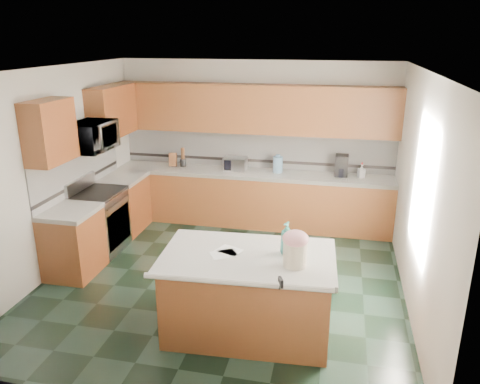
% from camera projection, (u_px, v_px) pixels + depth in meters
% --- Properties ---
extents(floor, '(4.60, 4.60, 0.00)m').
position_uv_depth(floor, '(223.00, 279.00, 6.19)').
color(floor, black).
rests_on(floor, ground).
extents(ceiling, '(4.60, 4.60, 0.00)m').
position_uv_depth(ceiling, '(221.00, 70.00, 5.33)').
color(ceiling, white).
rests_on(ceiling, ground).
extents(wall_back, '(4.60, 0.04, 2.70)m').
position_uv_depth(wall_back, '(256.00, 142.00, 7.91)').
color(wall_back, silver).
rests_on(wall_back, ground).
extents(wall_front, '(4.60, 0.04, 2.70)m').
position_uv_depth(wall_front, '(148.00, 270.00, 3.61)').
color(wall_front, silver).
rests_on(wall_front, ground).
extents(wall_left, '(0.04, 4.60, 2.70)m').
position_uv_depth(wall_left, '(53.00, 171.00, 6.22)').
color(wall_left, silver).
rests_on(wall_left, ground).
extents(wall_right, '(0.04, 4.60, 2.70)m').
position_uv_depth(wall_right, '(420.00, 195.00, 5.30)').
color(wall_right, silver).
rests_on(wall_right, ground).
extents(back_base_cab, '(4.60, 0.60, 0.86)m').
position_uv_depth(back_base_cab, '(252.00, 200.00, 7.91)').
color(back_base_cab, '#57250F').
rests_on(back_base_cab, ground).
extents(back_countertop, '(4.60, 0.64, 0.06)m').
position_uv_depth(back_countertop, '(252.00, 174.00, 7.76)').
color(back_countertop, white).
rests_on(back_countertop, back_base_cab).
extents(back_upper_cab, '(4.60, 0.33, 0.78)m').
position_uv_depth(back_upper_cab, '(254.00, 109.00, 7.55)').
color(back_upper_cab, '#57250F').
rests_on(back_upper_cab, wall_back).
extents(back_backsplash, '(4.60, 0.02, 0.63)m').
position_uv_depth(back_backsplash, '(255.00, 149.00, 7.92)').
color(back_backsplash, silver).
rests_on(back_backsplash, back_countertop).
extents(back_accent_band, '(4.60, 0.01, 0.05)m').
position_uv_depth(back_accent_band, '(255.00, 161.00, 7.97)').
color(back_accent_band, black).
rests_on(back_accent_band, back_countertop).
extents(left_base_cab_rear, '(0.60, 0.82, 0.86)m').
position_uv_depth(left_base_cab_rear, '(124.00, 205.00, 7.65)').
color(left_base_cab_rear, '#57250F').
rests_on(left_base_cab_rear, ground).
extents(left_counter_rear, '(0.64, 0.82, 0.06)m').
position_uv_depth(left_counter_rear, '(122.00, 178.00, 7.50)').
color(left_counter_rear, white).
rests_on(left_counter_rear, left_base_cab_rear).
extents(left_base_cab_front, '(0.60, 0.72, 0.86)m').
position_uv_depth(left_base_cab_front, '(73.00, 244.00, 6.23)').
color(left_base_cab_front, '#57250F').
rests_on(left_base_cab_front, ground).
extents(left_counter_front, '(0.64, 0.72, 0.06)m').
position_uv_depth(left_counter_front, '(69.00, 212.00, 6.09)').
color(left_counter_front, white).
rests_on(left_counter_front, left_base_cab_front).
extents(left_backsplash, '(0.02, 2.30, 0.63)m').
position_uv_depth(left_backsplash, '(79.00, 169.00, 6.76)').
color(left_backsplash, silver).
rests_on(left_backsplash, wall_left).
extents(left_accent_band, '(0.01, 2.30, 0.05)m').
position_uv_depth(left_accent_band, '(80.00, 182.00, 6.83)').
color(left_accent_band, black).
rests_on(left_accent_band, wall_left).
extents(left_upper_cab_rear, '(0.33, 1.09, 0.78)m').
position_uv_depth(left_upper_cab_rear, '(112.00, 111.00, 7.32)').
color(left_upper_cab_rear, '#57250F').
rests_on(left_upper_cab_rear, wall_left).
extents(left_upper_cab_front, '(0.33, 0.72, 0.78)m').
position_uv_depth(left_upper_cab_front, '(50.00, 132.00, 5.78)').
color(left_upper_cab_front, '#57250F').
rests_on(left_upper_cab_front, wall_left).
extents(range_body, '(0.60, 0.76, 0.88)m').
position_uv_depth(range_body, '(100.00, 223.00, 6.91)').
color(range_body, '#B7B7BC').
rests_on(range_body, ground).
extents(range_oven_door, '(0.02, 0.68, 0.55)m').
position_uv_depth(range_oven_door, '(119.00, 227.00, 6.87)').
color(range_oven_door, black).
rests_on(range_oven_door, range_body).
extents(range_cooktop, '(0.62, 0.78, 0.04)m').
position_uv_depth(range_cooktop, '(97.00, 193.00, 6.77)').
color(range_cooktop, black).
rests_on(range_cooktop, range_body).
extents(range_handle, '(0.02, 0.66, 0.02)m').
position_uv_depth(range_handle, '(118.00, 203.00, 6.74)').
color(range_handle, '#B7B7BC').
rests_on(range_handle, range_body).
extents(range_backguard, '(0.06, 0.76, 0.18)m').
position_uv_depth(range_backguard, '(80.00, 184.00, 6.78)').
color(range_backguard, '#B7B7BC').
rests_on(range_backguard, range_body).
extents(microwave, '(0.50, 0.73, 0.41)m').
position_uv_depth(microwave, '(91.00, 137.00, 6.50)').
color(microwave, '#B7B7BC').
rests_on(microwave, wall_left).
extents(island_base, '(1.74, 1.06, 0.86)m').
position_uv_depth(island_base, '(248.00, 296.00, 4.99)').
color(island_base, '#57250F').
rests_on(island_base, ground).
extents(island_top, '(1.85, 1.17, 0.06)m').
position_uv_depth(island_top, '(248.00, 257.00, 4.84)').
color(island_top, white).
rests_on(island_top, island_base).
extents(island_bullnose, '(1.79, 0.16, 0.06)m').
position_uv_depth(island_bullnose, '(237.00, 282.00, 4.35)').
color(island_bullnose, white).
rests_on(island_bullnose, island_base).
extents(treat_jar, '(0.30, 0.30, 0.25)m').
position_uv_depth(treat_jar, '(295.00, 254.00, 4.57)').
color(treat_jar, beige).
rests_on(treat_jar, island_top).
extents(treat_jar_lid, '(0.26, 0.26, 0.16)m').
position_uv_depth(treat_jar_lid, '(296.00, 239.00, 4.52)').
color(treat_jar_lid, pink).
rests_on(treat_jar_lid, treat_jar).
extents(treat_jar_knob, '(0.08, 0.03, 0.03)m').
position_uv_depth(treat_jar_knob, '(296.00, 234.00, 4.50)').
color(treat_jar_knob, tan).
rests_on(treat_jar_knob, treat_jar_lid).
extents(treat_jar_knob_end_l, '(0.05, 0.05, 0.05)m').
position_uv_depth(treat_jar_knob_end_l, '(291.00, 233.00, 4.51)').
color(treat_jar_knob_end_l, tan).
rests_on(treat_jar_knob_end_l, treat_jar_lid).
extents(treat_jar_knob_end_r, '(0.05, 0.05, 0.05)m').
position_uv_depth(treat_jar_knob_end_r, '(300.00, 234.00, 4.49)').
color(treat_jar_knob_end_r, tan).
rests_on(treat_jar_knob_end_r, treat_jar_lid).
extents(soap_bottle_island, '(0.18, 0.18, 0.35)m').
position_uv_depth(soap_bottle_island, '(287.00, 238.00, 4.80)').
color(soap_bottle_island, teal).
rests_on(soap_bottle_island, island_top).
extents(paper_sheet_a, '(0.33, 0.31, 0.00)m').
position_uv_depth(paper_sheet_a, '(224.00, 254.00, 4.84)').
color(paper_sheet_a, white).
rests_on(paper_sheet_a, island_top).
extents(paper_sheet_b, '(0.31, 0.27, 0.00)m').
position_uv_depth(paper_sheet_b, '(229.00, 250.00, 4.93)').
color(paper_sheet_b, white).
rests_on(paper_sheet_b, island_top).
extents(clamp_body, '(0.06, 0.10, 0.08)m').
position_uv_depth(clamp_body, '(281.00, 282.00, 4.27)').
color(clamp_body, black).
rests_on(clamp_body, island_top).
extents(clamp_handle, '(0.01, 0.06, 0.01)m').
position_uv_depth(clamp_handle, '(280.00, 287.00, 4.23)').
color(clamp_handle, black).
rests_on(clamp_handle, island_top).
extents(knife_block, '(0.16, 0.19, 0.25)m').
position_uv_depth(knife_block, '(173.00, 160.00, 8.04)').
color(knife_block, '#472814').
rests_on(knife_block, back_countertop).
extents(utensil_crock, '(0.11, 0.11, 0.13)m').
position_uv_depth(utensil_crock, '(183.00, 163.00, 8.05)').
color(utensil_crock, black).
rests_on(utensil_crock, back_countertop).
extents(utensil_bundle, '(0.06, 0.06, 0.19)m').
position_uv_depth(utensil_bundle, '(183.00, 153.00, 8.00)').
color(utensil_bundle, '#472814').
rests_on(utensil_bundle, utensil_crock).
extents(toaster_oven, '(0.38, 0.26, 0.22)m').
position_uv_depth(toaster_oven, '(235.00, 164.00, 7.82)').
color(toaster_oven, '#B7B7BC').
rests_on(toaster_oven, back_countertop).
extents(toaster_oven_door, '(0.33, 0.01, 0.18)m').
position_uv_depth(toaster_oven_door, '(234.00, 166.00, 7.71)').
color(toaster_oven_door, black).
rests_on(toaster_oven_door, toaster_oven).
extents(paper_towel, '(0.11, 0.11, 0.24)m').
position_uv_depth(paper_towel, '(277.00, 165.00, 7.72)').
color(paper_towel, white).
rests_on(paper_towel, back_countertop).
extents(paper_towel_base, '(0.16, 0.16, 0.01)m').
position_uv_depth(paper_towel_base, '(277.00, 171.00, 7.76)').
color(paper_towel_base, '#B7B7BC').
rests_on(paper_towel_base, back_countertop).
extents(water_jug, '(0.16, 0.16, 0.26)m').
position_uv_depth(water_jug, '(278.00, 165.00, 7.68)').
color(water_jug, '#70A3CC').
rests_on(water_jug, back_countertop).
extents(water_jug_neck, '(0.08, 0.08, 0.04)m').
position_uv_depth(water_jug_neck, '(278.00, 156.00, 7.63)').
color(water_jug_neck, '#70A3CC').
rests_on(water_jug_neck, water_jug).
extents(coffee_maker, '(0.20, 0.22, 0.34)m').
position_uv_depth(coffee_maker, '(342.00, 165.00, 7.48)').
color(coffee_maker, black).
rests_on(coffee_maker, back_countertop).
extents(coffee_carafe, '(0.14, 0.14, 0.14)m').
position_uv_depth(coffee_carafe, '(341.00, 172.00, 7.47)').
color(coffee_carafe, black).
rests_on(coffee_carafe, back_countertop).
extents(soap_bottle_back, '(0.13, 0.13, 0.21)m').
position_uv_depth(soap_bottle_back, '(362.00, 171.00, 7.41)').
color(soap_bottle_back, white).
rests_on(soap_bottle_back, back_countertop).
extents(soap_back_cap, '(0.02, 0.02, 0.03)m').
position_uv_depth(soap_back_cap, '(362.00, 163.00, 7.37)').
color(soap_back_cap, red).
rests_on(soap_back_cap, soap_bottle_back).
extents(window_light_proxy, '(0.02, 1.40, 1.10)m').
position_uv_depth(window_light_proxy, '(422.00, 188.00, 5.07)').
color(window_light_proxy, white).
rests_on(window_light_proxy, wall_right).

